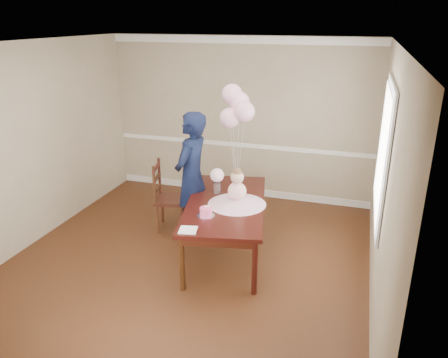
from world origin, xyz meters
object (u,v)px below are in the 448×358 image
dining_table_top (226,204)px  woman (192,177)px  dining_chair_seat (171,199)px  birthday_cake (206,212)px

dining_table_top → woman: woman is taller
dining_table_top → woman: (-0.58, 0.30, 0.20)m
dining_table_top → dining_chair_seat: dining_table_top is taller
dining_chair_seat → woman: (0.40, -0.17, 0.46)m
dining_chair_seat → woman: woman is taller
dining_table_top → birthday_cake: (-0.10, -0.47, 0.08)m
birthday_cake → woman: 0.92m
dining_chair_seat → birthday_cake: bearing=-60.6°
dining_table_top → woman: size_ratio=1.08×
birthday_cake → woman: woman is taller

